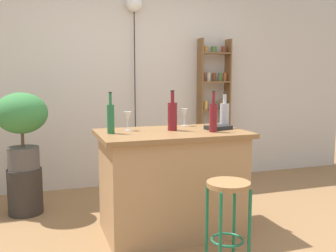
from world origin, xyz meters
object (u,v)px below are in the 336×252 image
bottle_vinegar (213,116)px  cookbook (218,127)px  potted_plant (22,121)px  pendant_globe_light (134,8)px  bottle_wine_red (224,115)px  bar_stool (228,205)px  spice_shelf (214,110)px  bottle_soda_blue (172,115)px  bottle_olive_oil (111,118)px  wine_glass_left (128,117)px  wine_glass_center (184,114)px  plant_stool (25,191)px

bottle_vinegar → cookbook: 0.20m
potted_plant → pendant_globe_light: pendant_globe_light is taller
pendant_globe_light → bottle_wine_red: bearing=-72.9°
potted_plant → cookbook: potted_plant is taller
bar_stool → bottle_wine_red: bearing=65.4°
spice_shelf → pendant_globe_light: bearing=177.4°
bottle_soda_blue → bottle_vinegar: bearing=-34.1°
bottle_vinegar → bottle_wine_red: size_ratio=1.08×
bottle_wine_red → pendant_globe_light: bearing=107.1°
bottle_olive_oil → bottle_soda_blue: (0.54, 0.01, 0.00)m
wine_glass_left → wine_glass_center: (0.57, 0.13, 0.00)m
potted_plant → cookbook: bearing=-28.8°
bar_stool → wine_glass_center: wine_glass_center is taller
cookbook → bar_stool: bearing=-124.5°
bottle_olive_oil → pendant_globe_light: 1.97m
potted_plant → bottle_wine_red: (1.75, -0.84, 0.09)m
bottle_wine_red → pendant_globe_light: pendant_globe_light is taller
spice_shelf → bottle_vinegar: 1.82m
bottle_vinegar → cookbook: (0.11, 0.12, -0.11)m
plant_stool → wine_glass_left: 1.38m
bottle_vinegar → pendant_globe_light: pendant_globe_light is taller
plant_stool → bottle_olive_oil: size_ratio=1.32×
bottle_soda_blue → bottle_wine_red: bottle_soda_blue is taller
plant_stool → wine_glass_center: wine_glass_center is taller
wine_glass_left → pendant_globe_light: 1.84m
bottle_soda_blue → bottle_olive_oil: bearing=-179.2°
spice_shelf → bottle_soda_blue: size_ratio=5.25×
wine_glass_center → bottle_soda_blue: bearing=-130.0°
bottle_olive_oil → pendant_globe_light: bearing=68.9°
cookbook → bottle_wine_red: bearing=21.4°
bar_stool → bottle_wine_red: (0.35, 0.78, 0.55)m
wine_glass_left → cookbook: (0.77, -0.19, -0.10)m
bar_stool → wine_glass_left: wine_glass_left is taller
bottle_soda_blue → bottle_wine_red: 0.50m
bottle_olive_oil → bottle_vinegar: (0.83, -0.19, 0.00)m
bottle_soda_blue → potted_plant: bearing=146.4°
potted_plant → bottle_olive_oil: bottle_olive_oil is taller
plant_stool → cookbook: bearing=-28.8°
potted_plant → bottle_soda_blue: bottle_soda_blue is taller
bottle_olive_oil → pendant_globe_light: pendant_globe_light is taller
wine_glass_center → cookbook: wine_glass_center is taller
bottle_vinegar → bar_stool: bearing=-104.6°
spice_shelf → bottle_olive_oil: spice_shelf is taller
bottle_vinegar → wine_glass_center: size_ratio=2.12×
bar_stool → potted_plant: (-1.40, 1.62, 0.46)m
plant_stool → cookbook: cookbook is taller
spice_shelf → bottle_vinegar: size_ratio=5.26×
bottle_olive_oil → bottle_soda_blue: 0.54m
plant_stool → bottle_soda_blue: 1.71m
plant_stool → bottle_wine_red: bottle_wine_red is taller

